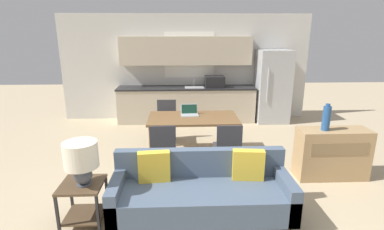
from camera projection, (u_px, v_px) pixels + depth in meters
ground_plane at (195, 221)px, 3.73m from camera, size 20.00×20.00×0.00m
wall_back at (186, 67)px, 7.81m from camera, size 6.40×0.07×2.70m
kitchen_counter at (187, 89)px, 7.66m from camera, size 3.50×0.65×2.15m
refrigerator at (272, 86)px, 7.62m from camera, size 0.80×0.76×1.83m
dining_table at (193, 120)px, 5.52m from camera, size 1.64×0.91×0.75m
couch at (201, 191)px, 3.78m from camera, size 2.21×0.80×0.83m
side_table at (83, 197)px, 3.59m from camera, size 0.49×0.49×0.54m
table_lamp at (81, 158)px, 3.42m from camera, size 0.39×0.39×0.53m
credenza at (332, 154)px, 4.75m from camera, size 1.11×0.41×0.80m
vase at (326, 118)px, 4.57m from camera, size 0.12×0.12×0.42m
dining_chair_far_left at (167, 119)px, 6.29m from camera, size 0.42×0.42×0.88m
dining_chair_near_left at (163, 146)px, 4.80m from camera, size 0.44×0.44×0.88m
dining_chair_near_right at (228, 146)px, 4.81m from camera, size 0.42×0.42×0.88m
laptop at (190, 112)px, 5.64m from camera, size 0.33×0.27×0.20m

